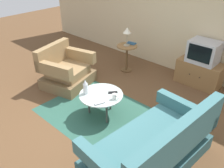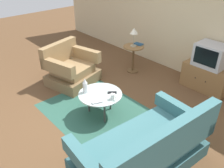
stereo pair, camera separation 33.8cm
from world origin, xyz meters
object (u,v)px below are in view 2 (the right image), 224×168
couch (144,151)px  table_lamp (134,32)px  armchair (71,70)px  book (138,44)px  television (211,55)px  tv_remote_dark (112,92)px  coffee_table (100,96)px  tv_remote_silver (97,102)px  side_table (133,54)px  vase (85,86)px  mug (113,97)px  tv_stand (206,77)px

couch → table_lamp: bearing=51.7°
armchair → book: size_ratio=5.01×
couch → television: television is taller
armchair → tv_remote_dark: (1.47, -0.10, 0.15)m
coffee_table → tv_remote_silver: (0.18, -0.21, 0.05)m
armchair → television: television is taller
table_lamp → tv_remote_dark: size_ratio=2.85×
coffee_table → book: size_ratio=3.27×
couch → side_table: bearing=51.5°
television → table_lamp: 1.70m
tv_remote_dark → book: book is taller
side_table → vase: bearing=-72.2°
couch → coffee_table: 1.33m
mug → tv_remote_silver: 0.28m
table_lamp → coffee_table: bearing=-64.1°
television → book: 1.64m
side_table → television: television is taller
armchair → vase: 1.25m
armchair → mug: bearing=67.7°
mug → tv_remote_dark: mug is taller
armchair → tv_remote_dark: armchair is taller
armchair → coffee_table: 1.38m
couch → coffee_table: size_ratio=2.45×
book → television: bearing=5.7°
mug → television: bearing=76.7°
couch → side_table: couch is taller
television → book: television is taller
coffee_table → vase: size_ratio=2.85×
side_table → tv_remote_silver: side_table is taller
coffee_table → tv_stand: bearing=70.7°
table_lamp → vase: (0.59, -1.82, -0.41)m
tv_stand → mug: mug is taller
couch → book: (-2.09, 2.14, 0.36)m
coffee_table → mug: bearing=10.5°
couch → tv_stand: size_ratio=1.99×
couch → book: 3.02m
tv_stand → tv_remote_dark: 2.17m
side_table → tv_remote_dark: size_ratio=4.29×
side_table → table_lamp: bearing=-129.5°
mug → tv_stand: bearing=76.7°
tv_stand → table_lamp: table_lamp is taller
side_table → tv_stand: size_ratio=0.69×
tv_remote_silver → book: 2.28m
tv_remote_silver → mug: bearing=-178.1°
coffee_table → armchair: bearing=168.8°
couch → tv_remote_dark: couch is taller
couch → mug: couch is taller
side_table → tv_remote_dark: side_table is taller
side_table → mug: bearing=-56.5°
armchair → mug: (1.62, -0.22, 0.18)m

